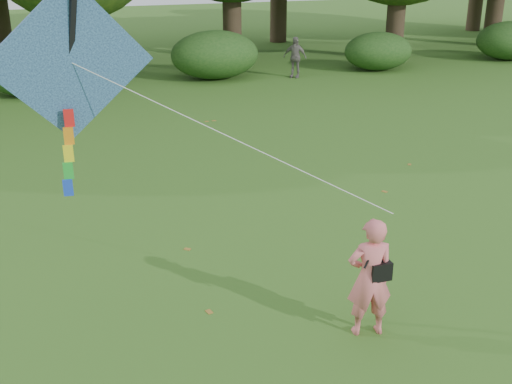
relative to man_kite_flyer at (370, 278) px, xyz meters
name	(u,v)px	position (x,y,z in m)	size (l,w,h in m)	color
ground	(359,335)	(-0.12, -0.03, -0.86)	(100.00, 100.00, 0.00)	#265114
man_kite_flyer	(370,278)	(0.00, 0.00, 0.00)	(0.63, 0.41, 1.73)	#E0696E
bystander_right	(295,57)	(5.95, 17.03, -0.06)	(0.94, 0.39, 1.61)	slate
crossbody_bag	(379,270)	(0.12, -0.03, 0.11)	(0.43, 0.20, 0.70)	black
flying_kite	(71,66)	(-3.46, 2.45, 2.64)	(4.89, 2.90, 3.11)	#252DA4
shrub_band	(121,64)	(-0.84, 17.57, -0.01)	(39.15, 3.22, 1.88)	#264919
fallen_leaves	(194,199)	(-1.06, 5.59, -0.86)	(10.57, 14.61, 0.01)	olive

